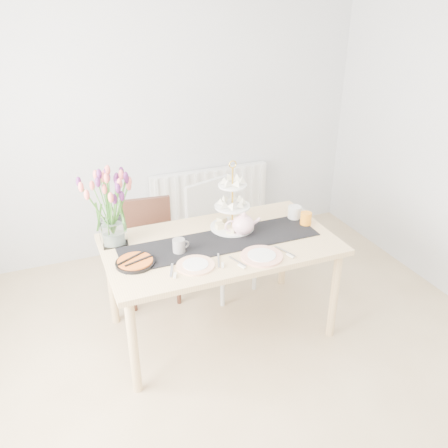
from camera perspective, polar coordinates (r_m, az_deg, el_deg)
name	(u,v)px	position (r m, az deg, el deg)	size (l,w,h in m)	color
room_shell	(267,217)	(2.40, 5.23, 0.81)	(4.50, 4.50, 4.50)	tan
radiator	(210,198)	(4.76, -1.71, 3.17)	(1.20, 0.08, 0.60)	white
dining_table	(220,251)	(3.34, -0.43, -3.32)	(1.60, 0.90, 0.75)	tan
chair_brown	(150,242)	(3.94, -8.95, -2.11)	(0.44, 0.44, 0.81)	#381A14
chair_white	(218,228)	(3.94, -0.75, -0.51)	(0.58, 0.58, 0.93)	silver
table_runner	(220,241)	(3.30, -0.43, -2.11)	(1.40, 0.35, 0.01)	black
tulip_vase	(109,198)	(3.24, -13.69, 3.06)	(0.62, 0.62, 0.53)	silver
cake_stand	(232,212)	(3.42, 1.00, 1.46)	(0.32, 0.32, 0.47)	gold
teapot	(243,225)	(3.37, 2.30, -0.08)	(0.26, 0.21, 0.17)	white
cream_jug	(294,213)	(3.66, 8.47, 1.37)	(0.10, 0.10, 0.10)	silver
tart_tin	(135,262)	(3.09, -10.63, -4.55)	(0.25, 0.25, 0.03)	black
mug_grey	(179,246)	(3.16, -5.45, -2.66)	(0.08, 0.08, 0.10)	gray
mug_orange	(306,219)	(3.57, 9.83, 0.62)	(0.08, 0.08, 0.10)	orange
plate_left	(195,265)	(3.03, -3.45, -4.97)	(0.25, 0.25, 0.01)	white
plate_right	(262,256)	(3.13, 4.55, -3.87)	(0.28, 0.28, 0.01)	white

